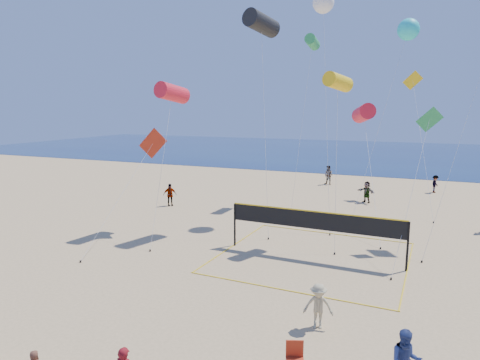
% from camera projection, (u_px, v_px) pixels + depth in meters
% --- Properties ---
extents(ground, '(120.00, 120.00, 0.00)m').
position_uv_depth(ground, '(188.00, 360.00, 12.52)').
color(ground, tan).
rests_on(ground, ground).
extents(ocean, '(140.00, 50.00, 0.03)m').
position_uv_depth(ocean, '(379.00, 153.00, 68.86)').
color(ocean, '#102050').
rests_on(ocean, ground).
extents(bystander_b, '(1.09, 0.76, 1.54)m').
position_uv_depth(bystander_b, '(318.00, 306.00, 14.22)').
color(bystander_b, tan).
rests_on(bystander_b, ground).
extents(far_person_0, '(1.01, 0.96, 1.69)m').
position_uv_depth(far_person_0, '(170.00, 195.00, 32.02)').
color(far_person_0, gray).
rests_on(far_person_0, ground).
extents(far_person_1, '(1.59, 1.19, 1.67)m').
position_uv_depth(far_person_1, '(367.00, 192.00, 33.10)').
color(far_person_1, gray).
rests_on(far_person_1, ground).
extents(far_person_3, '(1.06, 0.93, 1.83)m').
position_uv_depth(far_person_3, '(329.00, 175.00, 40.84)').
color(far_person_3, gray).
rests_on(far_person_3, ground).
extents(far_person_4, '(0.86, 1.12, 1.53)m').
position_uv_depth(far_person_4, '(435.00, 184.00, 36.97)').
color(far_person_4, gray).
rests_on(far_person_4, ground).
extents(camp_chair, '(0.62, 0.72, 1.01)m').
position_uv_depth(camp_chair, '(295.00, 356.00, 11.82)').
color(camp_chair, '#AD2C13').
rests_on(camp_chair, ground).
extents(volleyball_net, '(9.12, 8.97, 2.35)m').
position_uv_depth(volleyball_net, '(314.00, 226.00, 20.84)').
color(volleyball_net, black).
rests_on(volleyball_net, ground).
extents(kite_0, '(1.87, 5.76, 8.78)m').
position_uv_depth(kite_0, '(172.00, 93.00, 25.13)').
color(kite_0, red).
rests_on(kite_0, ground).
extents(kite_1, '(2.37, 4.12, 12.85)m').
position_uv_depth(kite_1, '(261.00, 23.00, 24.95)').
color(kite_1, black).
rests_on(kite_1, ground).
extents(kite_2, '(1.43, 3.40, 9.14)m').
position_uv_depth(kite_2, '(338.00, 82.00, 22.36)').
color(kite_2, yellow).
rests_on(kite_2, ground).
extents(kite_3, '(1.86, 6.31, 6.15)m').
position_uv_depth(kite_3, '(151.00, 147.00, 24.83)').
color(kite_3, red).
rests_on(kite_3, ground).
extents(kite_4, '(1.85, 5.89, 7.35)m').
position_uv_depth(kite_4, '(427.00, 130.00, 21.68)').
color(kite_4, green).
rests_on(kite_4, ground).
extents(kite_6, '(2.77, 5.65, 14.63)m').
position_uv_depth(kite_6, '(323.00, 3.00, 27.34)').
color(kite_6, white).
rests_on(kite_6, ground).
extents(kite_7, '(3.41, 7.95, 13.51)m').
position_uv_depth(kite_7, '(408.00, 30.00, 30.27)').
color(kite_7, '#26DDDC').
rests_on(kite_7, ground).
extents(kite_8, '(0.83, 5.00, 12.64)m').
position_uv_depth(kite_8, '(312.00, 42.00, 31.83)').
color(kite_8, green).
rests_on(kite_8, ground).
extents(kite_9, '(2.81, 9.17, 10.25)m').
position_uv_depth(kite_9, '(414.00, 88.00, 34.15)').
color(kite_9, yellow).
rests_on(kite_9, ground).
extents(kite_10, '(3.10, 9.20, 7.60)m').
position_uv_depth(kite_10, '(364.00, 113.00, 29.02)').
color(kite_10, red).
rests_on(kite_10, ground).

